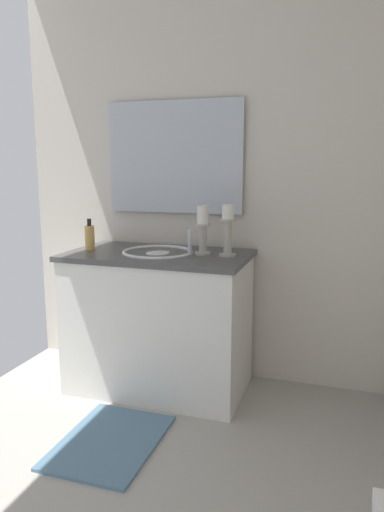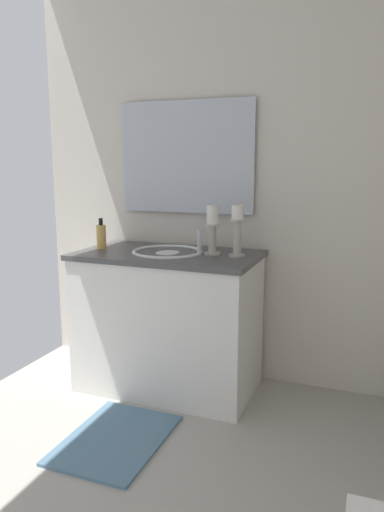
# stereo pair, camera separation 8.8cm
# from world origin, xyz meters

# --- Properties ---
(floor) EXTENTS (2.68, 2.28, 0.02)m
(floor) POSITION_xyz_m (0.00, 0.00, -0.01)
(floor) COLOR #B2ADA3
(floor) RESTS_ON ground
(wall_left) EXTENTS (0.04, 2.28, 2.45)m
(wall_left) POSITION_xyz_m (-1.34, 0.00, 1.23)
(wall_left) COLOR silver
(wall_left) RESTS_ON ground
(vanity_cabinet) EXTENTS (0.58, 1.03, 0.80)m
(vanity_cabinet) POSITION_xyz_m (-1.02, -0.16, 0.40)
(vanity_cabinet) COLOR white
(vanity_cabinet) RESTS_ON ground
(sink_basin) EXTENTS (0.40, 0.40, 0.24)m
(sink_basin) POSITION_xyz_m (-1.02, -0.16, 0.77)
(sink_basin) COLOR white
(sink_basin) RESTS_ON vanity_cabinet
(mirror) EXTENTS (0.02, 0.84, 0.66)m
(mirror) POSITION_xyz_m (-1.30, -0.16, 1.33)
(mirror) COLOR silver
(candle_holder_tall) EXTENTS (0.09, 0.09, 0.28)m
(candle_holder_tall) POSITION_xyz_m (-1.05, 0.24, 0.95)
(candle_holder_tall) COLOR #B7B2A5
(candle_holder_tall) RESTS_ON vanity_cabinet
(candle_holder_short) EXTENTS (0.09, 0.09, 0.27)m
(candle_holder_short) POSITION_xyz_m (-1.05, 0.09, 0.95)
(candle_holder_short) COLOR #B7B2A5
(candle_holder_short) RESTS_ON vanity_cabinet
(soap_bottle) EXTENTS (0.06, 0.06, 0.18)m
(soap_bottle) POSITION_xyz_m (-0.99, -0.57, 0.88)
(soap_bottle) COLOR #E5B259
(soap_bottle) RESTS_ON vanity_cabinet
(bath_mat) EXTENTS (0.60, 0.44, 0.02)m
(bath_mat) POSITION_xyz_m (-0.39, -0.16, 0.01)
(bath_mat) COLOR slate
(bath_mat) RESTS_ON ground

